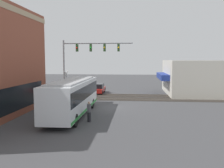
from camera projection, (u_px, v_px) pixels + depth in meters
ground_plane at (108, 108)px, 26.35m from camera, size 120.00×120.00×0.00m
shop_building at (192, 77)px, 37.18m from camera, size 11.64×8.68×4.99m
city_bus at (73, 96)px, 22.70m from camera, size 11.41×2.59×3.26m
traffic_signal_gantry at (85, 55)px, 30.44m from camera, size 0.42×8.58×7.48m
crossing_signal at (66, 83)px, 29.87m from camera, size 1.41×1.18×3.81m
rail_track_near at (113, 99)px, 32.29m from camera, size 2.60×60.00×0.15m
rail_track_far at (115, 95)px, 35.46m from camera, size 2.60×60.00×0.15m
parked_car_red at (98, 89)px, 37.81m from camera, size 4.62×1.82×1.49m
pedestrian_near_bus at (89, 111)px, 20.40m from camera, size 0.34×0.34×1.68m
pedestrian_at_crossing at (77, 95)px, 29.46m from camera, size 0.34×0.34×1.84m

